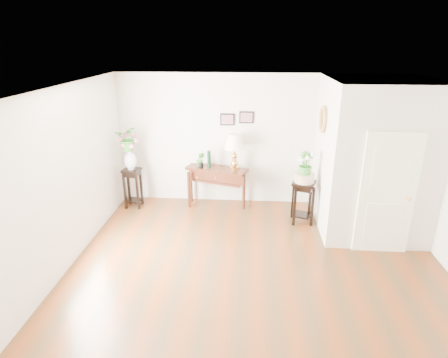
# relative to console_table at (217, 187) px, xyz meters

# --- Properties ---
(floor) EXTENTS (6.00, 5.50, 0.02)m
(floor) POSITION_rel_console_table_xyz_m (0.86, -2.46, -0.43)
(floor) COLOR #6A3012
(floor) RESTS_ON ground
(ceiling) EXTENTS (6.00, 5.50, 0.02)m
(ceiling) POSITION_rel_console_table_xyz_m (0.86, -2.46, 2.37)
(ceiling) COLOR white
(ceiling) RESTS_ON ground
(wall_back) EXTENTS (6.00, 0.02, 2.80)m
(wall_back) POSITION_rel_console_table_xyz_m (0.86, 0.29, 0.97)
(wall_back) COLOR silver
(wall_back) RESTS_ON ground
(wall_front) EXTENTS (6.00, 0.02, 2.80)m
(wall_front) POSITION_rel_console_table_xyz_m (0.86, -5.21, 0.97)
(wall_front) COLOR silver
(wall_front) RESTS_ON ground
(wall_left) EXTENTS (0.02, 5.50, 2.80)m
(wall_left) POSITION_rel_console_table_xyz_m (-2.14, -2.46, 0.97)
(wall_left) COLOR silver
(wall_left) RESTS_ON ground
(partition) EXTENTS (1.80, 1.95, 2.80)m
(partition) POSITION_rel_console_table_xyz_m (2.96, -0.68, 0.97)
(partition) COLOR silver
(partition) RESTS_ON floor
(door) EXTENTS (0.90, 0.05, 2.10)m
(door) POSITION_rel_console_table_xyz_m (2.96, -1.68, 0.62)
(door) COLOR white
(door) RESTS_ON floor
(art_print_left) EXTENTS (0.30, 0.02, 0.25)m
(art_print_left) POSITION_rel_console_table_xyz_m (0.21, 0.27, 1.42)
(art_print_left) COLOR black
(art_print_left) RESTS_ON wall_back
(art_print_right) EXTENTS (0.30, 0.02, 0.25)m
(art_print_right) POSITION_rel_console_table_xyz_m (0.61, 0.27, 1.47)
(art_print_right) COLOR black
(art_print_right) RESTS_ON wall_back
(wall_ornament) EXTENTS (0.07, 0.51, 0.51)m
(wall_ornament) POSITION_rel_console_table_xyz_m (2.02, -0.56, 1.62)
(wall_ornament) COLOR #B48744
(wall_ornament) RESTS_ON partition
(console_table) EXTENTS (1.37, 0.81, 0.86)m
(console_table) POSITION_rel_console_table_xyz_m (0.00, 0.00, 0.00)
(console_table) COLOR #3B190B
(console_table) RESTS_ON floor
(table_lamp) EXTENTS (0.47, 0.47, 0.75)m
(table_lamp) POSITION_rel_console_table_xyz_m (0.38, 0.00, 0.78)
(table_lamp) COLOR gold
(table_lamp) RESTS_ON console_table
(green_vase) EXTENTS (0.09, 0.09, 0.37)m
(green_vase) POSITION_rel_console_table_xyz_m (-0.16, 0.00, 0.60)
(green_vase) COLOR black
(green_vase) RESTS_ON console_table
(potted_plant) EXTENTS (0.18, 0.15, 0.32)m
(potted_plant) POSITION_rel_console_table_xyz_m (-0.34, 0.00, 0.59)
(potted_plant) COLOR #318127
(potted_plant) RESTS_ON console_table
(plant_stand_a) EXTENTS (0.38, 0.38, 0.86)m
(plant_stand_a) POSITION_rel_console_table_xyz_m (-1.79, -0.20, -0.00)
(plant_stand_a) COLOR black
(plant_stand_a) RESTS_ON floor
(porcelain_vase) EXTENTS (0.31, 0.31, 0.45)m
(porcelain_vase) POSITION_rel_console_table_xyz_m (-1.79, -0.20, 0.65)
(porcelain_vase) COLOR silver
(porcelain_vase) RESTS_ON plant_stand_a
(lily_arrangement) EXTENTS (0.48, 0.42, 0.53)m
(lily_arrangement) POSITION_rel_console_table_xyz_m (-1.79, -0.20, 1.10)
(lily_arrangement) COLOR #318127
(lily_arrangement) RESTS_ON porcelain_vase
(plant_stand_b) EXTENTS (0.51, 0.51, 0.85)m
(plant_stand_b) POSITION_rel_console_table_xyz_m (1.76, -0.67, -0.01)
(plant_stand_b) COLOR black
(plant_stand_b) RESTS_ON floor
(ceramic_bowl) EXTENTS (0.49, 0.49, 0.17)m
(ceramic_bowl) POSITION_rel_console_table_xyz_m (1.76, -0.67, 0.50)
(ceramic_bowl) COLOR beige
(ceramic_bowl) RESTS_ON plant_stand_b
(narcissus) EXTENTS (0.33, 0.33, 0.48)m
(narcissus) POSITION_rel_console_table_xyz_m (1.76, -0.67, 0.78)
(narcissus) COLOR #318127
(narcissus) RESTS_ON ceramic_bowl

